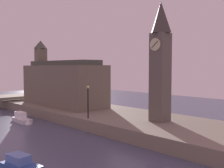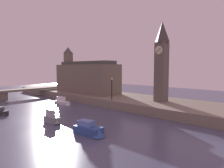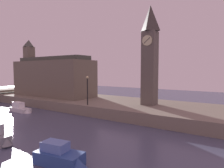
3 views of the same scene
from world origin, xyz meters
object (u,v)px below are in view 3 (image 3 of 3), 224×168
object	(u,v)px
boat_tour_blue	(62,157)
parliament_hall	(52,77)
boat_ferry_white	(21,109)
streetlamp	(87,87)
clock_tower	(150,54)

from	to	relation	value
boat_tour_blue	parliament_hall	bearing A→B (deg)	141.59
boat_ferry_white	boat_tour_blue	size ratio (longest dim) A/B	1.10
parliament_hall	boat_tour_blue	size ratio (longest dim) A/B	4.07
parliament_hall	boat_tour_blue	bearing A→B (deg)	-38.41
parliament_hall	boat_ferry_white	size ratio (longest dim) A/B	3.70
parliament_hall	boat_tour_blue	distance (m)	28.36
boat_tour_blue	streetlamp	bearing A→B (deg)	124.30
clock_tower	parliament_hall	world-z (taller)	clock_tower
clock_tower	boat_ferry_white	size ratio (longest dim) A/B	3.03
parliament_hall	streetlamp	xyz separation A→B (m)	(13.16, -4.54, -1.18)
streetlamp	boat_ferry_white	distance (m)	11.50
clock_tower	boat_ferry_white	distance (m)	21.57
parliament_hall	boat_ferry_white	world-z (taller)	parliament_hall
parliament_hall	boat_ferry_white	bearing A→B (deg)	-70.63
streetlamp	boat_ferry_white	size ratio (longest dim) A/B	0.89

